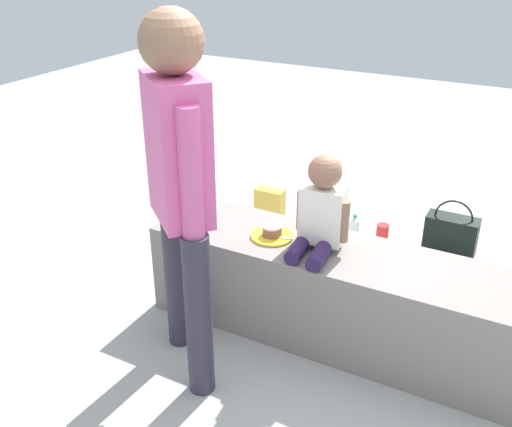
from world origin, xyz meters
TOP-DOWN VIEW (x-y plane):
  - ground_plane at (0.00, 0.00)m, footprint 12.00×12.00m
  - concrete_ledge at (0.00, 0.00)m, footprint 2.03×0.48m
  - child_seated at (-0.14, -0.02)m, footprint 0.28×0.32m
  - adult_standing at (-0.59, -0.53)m, footprint 0.41×0.38m
  - cake_plate at (-0.40, -0.02)m, footprint 0.22×0.22m
  - gift_bag at (-0.88, 0.91)m, footprint 0.20×0.10m
  - water_bottle_near_gift at (-0.30, 1.04)m, footprint 0.07×0.07m
  - party_cup_red at (-0.13, 1.14)m, footprint 0.08×0.08m
  - handbag_black_leather at (0.31, 1.17)m, footprint 0.33×0.15m
  - handbag_brown_canvas at (-0.19, 0.47)m, footprint 0.33×0.14m

SIDE VIEW (x-z plane):
  - ground_plane at x=0.00m, z-range 0.00..0.00m
  - party_cup_red at x=-0.13m, z-range 0.00..0.11m
  - water_bottle_near_gift at x=-0.30m, z-range -0.01..0.19m
  - handbag_brown_canvas at x=-0.19m, z-range -0.05..0.25m
  - handbag_black_leather at x=0.31m, z-range -0.05..0.32m
  - gift_bag at x=-0.88m, z-range -0.02..0.33m
  - concrete_ledge at x=0.00m, z-range 0.00..0.51m
  - cake_plate at x=-0.40m, z-range 0.49..0.56m
  - child_seated at x=-0.14m, z-range 0.48..0.96m
  - adult_standing at x=-0.59m, z-range 0.17..1.84m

